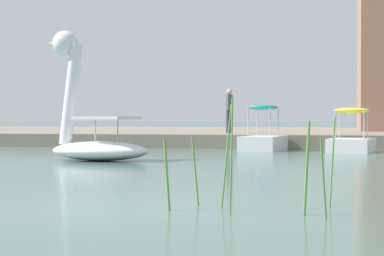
{
  "coord_description": "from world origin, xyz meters",
  "views": [
    {
      "loc": [
        2.97,
        -9.17,
        1.11
      ],
      "look_at": [
        -2.3,
        13.35,
        0.82
      ],
      "focal_mm": 71.8,
      "sensor_mm": 36.0,
      "label": 1
    }
  ],
  "objects_px": {
    "swan_boat": "(92,130)",
    "person_on_path": "(229,109)",
    "pedal_boat_teal": "(263,137)",
    "pedal_boat_yellow": "(351,140)"
  },
  "relations": [
    {
      "from": "swan_boat",
      "to": "person_on_path",
      "type": "distance_m",
      "value": 11.43
    },
    {
      "from": "swan_boat",
      "to": "person_on_path",
      "type": "bearing_deg",
      "value": 82.0
    },
    {
      "from": "swan_boat",
      "to": "pedal_boat_teal",
      "type": "distance_m",
      "value": 8.01
    },
    {
      "from": "swan_boat",
      "to": "person_on_path",
      "type": "height_order",
      "value": "swan_boat"
    },
    {
      "from": "pedal_boat_teal",
      "to": "pedal_boat_yellow",
      "type": "relative_size",
      "value": 1.07
    },
    {
      "from": "pedal_boat_teal",
      "to": "pedal_boat_yellow",
      "type": "height_order",
      "value": "pedal_boat_teal"
    },
    {
      "from": "swan_boat",
      "to": "person_on_path",
      "type": "relative_size",
      "value": 1.94
    },
    {
      "from": "swan_boat",
      "to": "pedal_boat_yellow",
      "type": "distance_m",
      "value": 9.41
    },
    {
      "from": "pedal_boat_teal",
      "to": "person_on_path",
      "type": "height_order",
      "value": "person_on_path"
    },
    {
      "from": "swan_boat",
      "to": "pedal_boat_teal",
      "type": "bearing_deg",
      "value": 63.75
    }
  ]
}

